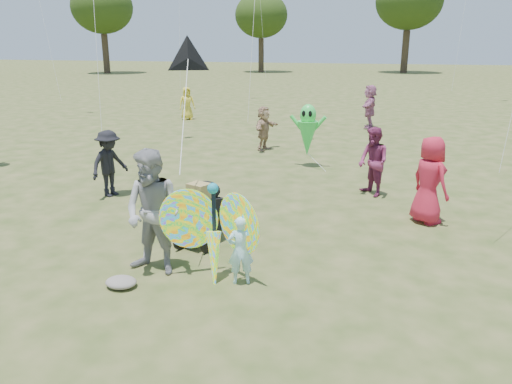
# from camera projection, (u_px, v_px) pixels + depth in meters

# --- Properties ---
(ground) EXTENTS (160.00, 160.00, 0.00)m
(ground) POSITION_uv_depth(u_px,v_px,m) (240.00, 303.00, 6.66)
(ground) COLOR #51592B
(ground) RESTS_ON ground
(child_girl) EXTENTS (0.44, 0.37, 1.02)m
(child_girl) POSITION_uv_depth(u_px,v_px,m) (241.00, 250.00, 7.08)
(child_girl) COLOR #AAE5F1
(child_girl) RESTS_ON ground
(adult_man) EXTENTS (1.01, 0.83, 1.89)m
(adult_man) POSITION_uv_depth(u_px,v_px,m) (153.00, 213.00, 7.31)
(adult_man) COLOR gray
(adult_man) RESTS_ON ground
(grey_bag) EXTENTS (0.45, 0.37, 0.14)m
(grey_bag) POSITION_uv_depth(u_px,v_px,m) (121.00, 282.00, 7.08)
(grey_bag) COLOR gray
(grey_bag) RESTS_ON ground
(crowd_a) EXTENTS (0.94, 0.97, 1.68)m
(crowd_a) POSITION_uv_depth(u_px,v_px,m) (430.00, 180.00, 9.43)
(crowd_a) COLOR #BA1D35
(crowd_a) RESTS_ON ground
(crowd_b) EXTENTS (0.82, 1.09, 1.50)m
(crowd_b) POSITION_uv_depth(u_px,v_px,m) (109.00, 163.00, 11.12)
(crowd_b) COLOR black
(crowd_b) RESTS_ON ground
(crowd_d) EXTENTS (0.70, 1.37, 1.41)m
(crowd_d) POSITION_uv_depth(u_px,v_px,m) (264.00, 128.00, 15.95)
(crowd_d) COLOR tan
(crowd_d) RESTS_ON ground
(crowd_e) EXTENTS (0.93, 0.96, 1.56)m
(crowd_e) POSITION_uv_depth(u_px,v_px,m) (373.00, 162.00, 11.14)
(crowd_e) COLOR #7B2951
(crowd_e) RESTS_ON ground
(crowd_g) EXTENTS (0.84, 0.78, 1.44)m
(crowd_g) POSITION_uv_depth(u_px,v_px,m) (187.00, 103.00, 22.29)
(crowd_g) COLOR gold
(crowd_g) RESTS_ON ground
(crowd_j) EXTENTS (0.52, 1.60, 1.72)m
(crowd_j) POSITION_uv_depth(u_px,v_px,m) (370.00, 106.00, 20.12)
(crowd_j) COLOR #B1658F
(crowd_j) RESTS_ON ground
(jogging_stroller) EXTENTS (0.73, 1.13, 1.09)m
(jogging_stroller) POSITION_uv_depth(u_px,v_px,m) (202.00, 209.00, 8.51)
(jogging_stroller) COLOR black
(jogging_stroller) RESTS_ON ground
(butterfly_kite) EXTENTS (1.74, 0.75, 1.65)m
(butterfly_kite) POSITION_uv_depth(u_px,v_px,m) (214.00, 233.00, 7.16)
(butterfly_kite) COLOR #FD4D27
(butterfly_kite) RESTS_ON ground
(delta_kite_rig) EXTENTS (1.13, 2.35, 1.96)m
(delta_kite_rig) POSITION_uv_depth(u_px,v_px,m) (188.00, 59.00, 8.72)
(delta_kite_rig) COLOR black
(delta_kite_rig) RESTS_ON ground
(alien_kite) EXTENTS (1.12, 0.69, 1.74)m
(alien_kite) POSITION_uv_depth(u_px,v_px,m) (308.00, 132.00, 13.70)
(alien_kite) COLOR #34E050
(alien_kite) RESTS_ON ground
(tree_line) EXTENTS (91.78, 33.60, 10.79)m
(tree_line) POSITION_uv_depth(u_px,v_px,m) (429.00, 2.00, 45.15)
(tree_line) COLOR #3A2D21
(tree_line) RESTS_ON ground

